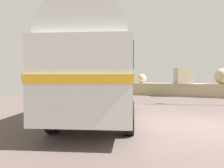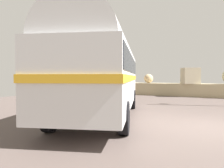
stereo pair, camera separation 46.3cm
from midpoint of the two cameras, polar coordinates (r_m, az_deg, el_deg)
ground at (r=8.04m, az=23.84°, el=-10.18°), size 32.00×26.00×0.02m
breakwater at (r=19.66m, az=25.11°, el=-0.95°), size 31.36×2.42×2.48m
vintage_coach at (r=8.91m, az=-4.01°, el=4.32°), size 5.38×8.86×3.70m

